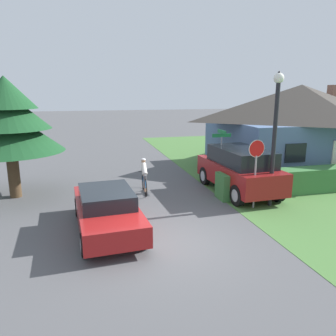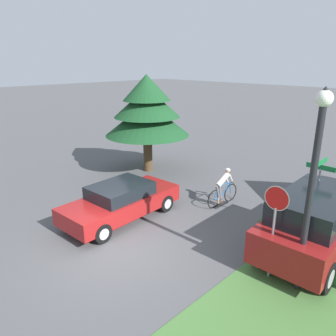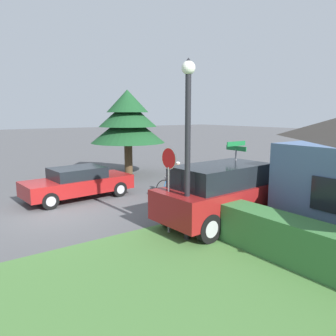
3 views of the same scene
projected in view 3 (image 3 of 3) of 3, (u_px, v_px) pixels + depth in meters
ground_plane at (58, 213)px, 11.91m from camera, size 140.00×140.00×0.00m
sedan_left_lane at (78, 183)px, 13.84m from camera, size 2.06×4.58×1.35m
cyclist at (173, 179)px, 14.47m from camera, size 0.44×1.77×1.50m
parked_suv_right at (223, 193)px, 10.67m from camera, size 2.21×4.71×1.97m
stop_sign at (169, 174)px, 9.68m from camera, size 0.64×0.07×2.60m
street_lamp at (188, 130)px, 8.91m from camera, size 0.37×0.37×5.04m
street_name_sign at (236, 164)px, 11.48m from camera, size 0.90×0.90×2.63m
conifer_tall_near at (128, 120)px, 18.75m from camera, size 4.25×4.25×4.92m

